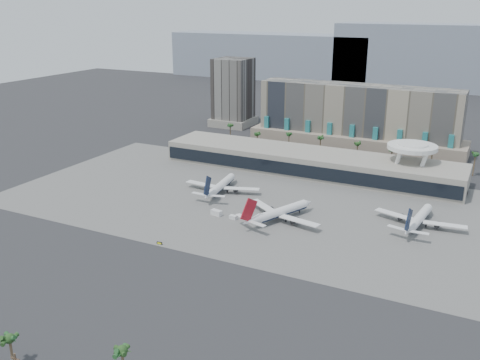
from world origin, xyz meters
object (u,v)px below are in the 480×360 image
at_px(service_vehicle_a, 216,213).
at_px(taxiway_sign, 160,243).
at_px(airliner_left, 221,186).
at_px(service_vehicle_b, 233,217).
at_px(airliner_centre, 279,212).
at_px(airliner_right, 419,219).

bearing_deg(service_vehicle_a, taxiway_sign, -87.79).
relative_size(airliner_left, service_vehicle_a, 8.07).
height_order(airliner_left, service_vehicle_b, airliner_left).
relative_size(airliner_left, taxiway_sign, 17.22).
bearing_deg(airliner_centre, service_vehicle_a, -141.18).
height_order(service_vehicle_a, taxiway_sign, service_vehicle_a).
height_order(airliner_left, service_vehicle_a, airliner_left).
height_order(airliner_right, taxiway_sign, airliner_right).
distance_m(airliner_right, service_vehicle_a, 89.39).
bearing_deg(airliner_centre, taxiway_sign, -103.19).
distance_m(airliner_right, taxiway_sign, 111.73).
distance_m(service_vehicle_b, taxiway_sign, 39.60).
height_order(airliner_centre, taxiway_sign, airliner_centre).
bearing_deg(airliner_left, taxiway_sign, -90.46).
bearing_deg(airliner_centre, service_vehicle_b, -133.15).
bearing_deg(service_vehicle_b, airliner_right, 30.27).
xyz_separation_m(service_vehicle_a, service_vehicle_b, (8.94, -0.53, -0.36)).
xyz_separation_m(airliner_left, service_vehicle_b, (22.02, -28.89, -2.73)).
relative_size(service_vehicle_a, taxiway_sign, 2.13).
xyz_separation_m(service_vehicle_a, taxiway_sign, (-5.51, -37.40, -0.72)).
bearing_deg(service_vehicle_a, service_vehicle_b, 7.19).
relative_size(service_vehicle_b, taxiway_sign, 1.44).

